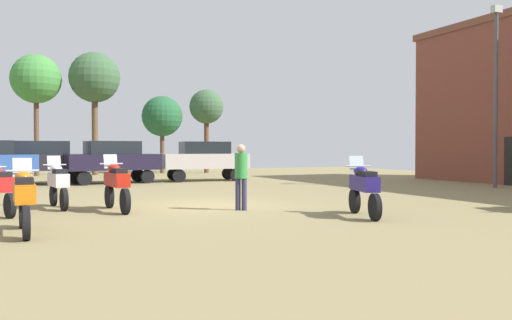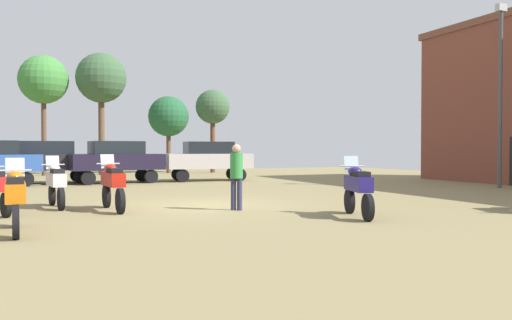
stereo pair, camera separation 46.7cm
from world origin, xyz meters
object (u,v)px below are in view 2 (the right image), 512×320
Objects in this scene: motorcycle_9 at (56,182)px; car_2 at (46,159)px; tree_2 at (213,108)px; tree_7 at (101,79)px; lamp_post at (500,87)px; person_2 at (236,172)px; car_4 at (208,158)px; car_1 at (116,159)px; tree_4 at (43,80)px; motorcycle_5 at (358,187)px; motorcycle_10 at (15,196)px; motorcycle_2 at (113,183)px; tree_8 at (168,117)px.

car_2 is (-0.04, 10.97, 0.46)m from motorcycle_9.
tree_7 is at bearing -178.20° from tree_2.
lamp_post reaches higher than tree_2.
person_2 is 22.47m from tree_2.
car_4 is at bearing -63.22° from tree_7.
tree_4 is at bearing 12.15° from car_1.
tree_4 is (-7.66, 8.84, 4.63)m from car_4.
motorcycle_5 is at bearing -173.23° from car_1.
car_4 is 2.52× the size of person_2.
tree_7 is at bearing 127.93° from lamp_post.
tree_2 reaches higher than car_2.
motorcycle_10 is 0.50× the size of car_4.
tree_2 is (10.82, 7.78, 3.28)m from car_2.
motorcycle_2 reaches higher than motorcycle_9.
lamp_post is at bearing 13.08° from motorcycle_10.
motorcycle_9 is at bearing 131.40° from motorcycle_2.
motorcycle_10 is 1.27× the size of person_2.
car_2 is at bearing 87.47° from car_4.
car_2 is 2.49× the size of person_2.
tree_4 is at bearing 179.57° from tree_2.
motorcycle_2 is 0.51× the size of car_1.
motorcycle_10 is at bearing -131.39° from motorcycle_2.
car_2 is at bearing -144.28° from tree_2.
motorcycle_9 is 1.18× the size of person_2.
motorcycle_2 is at bearing -176.32° from car_2.
motorcycle_2 is at bearing -86.11° from tree_4.
lamp_post reaches higher than motorcycle_10.
car_2 is at bearing 83.16° from motorcycle_9.
car_2 is 0.57× the size of tree_7.
motorcycle_2 is 0.30× the size of tree_7.
car_4 is 0.78× the size of tree_2.
car_1 is at bearing 76.67° from motorcycle_2.
motorcycle_9 is 0.46× the size of car_1.
motorcycle_10 is at bearing -108.71° from motorcycle_9.
tree_8 is (1.18, 24.18, 3.08)m from motorcycle_5.
motorcycle_5 is 0.28× the size of tree_4.
tree_2 is 3.08m from tree_8.
tree_8 reaches higher than motorcycle_9.
tree_7 is (1.99, 19.82, 5.27)m from motorcycle_2.
motorcycle_2 is 3.79m from motorcycle_10.
car_2 is at bearing 149.06° from lamp_post.
car_1 is at bearing -92.03° from tree_7.
tree_2 is at bearing 61.28° from motorcycle_10.
tree_8 is (7.80, 0.39, -2.00)m from tree_4.
lamp_post is at bearing -131.65° from person_2.
motorcycle_5 is 24.40m from tree_8.
tree_4 reaches higher than motorcycle_5.
motorcycle_2 is 0.52× the size of car_4.
motorcycle_5 is 0.46× the size of car_1.
tree_2 is at bearing 1.80° from tree_7.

